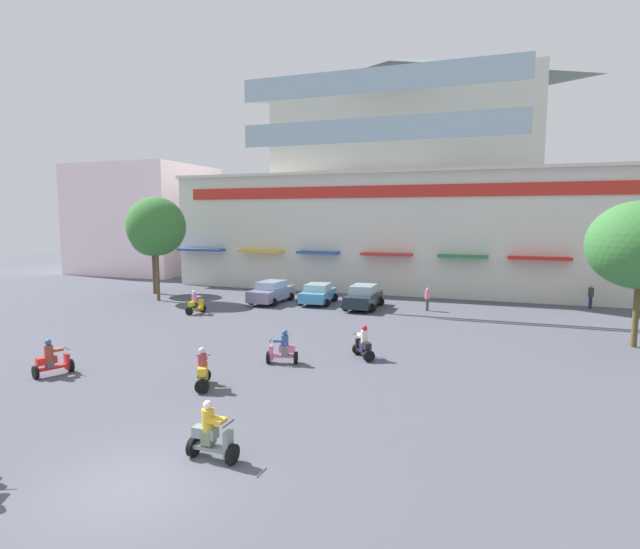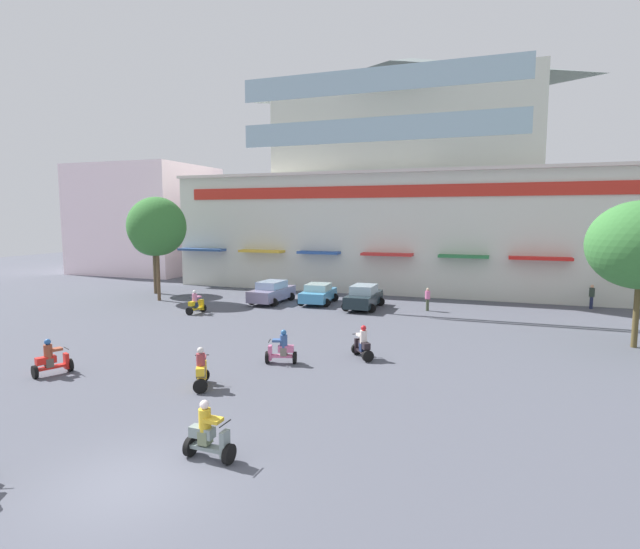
{
  "view_description": "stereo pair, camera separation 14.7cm",
  "coord_description": "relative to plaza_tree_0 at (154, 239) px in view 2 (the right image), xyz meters",
  "views": [
    {
      "loc": [
        7.87,
        -8.99,
        6.32
      ],
      "look_at": [
        -2.32,
        19.91,
        2.73
      ],
      "focal_mm": 28.07,
      "sensor_mm": 36.0,
      "label": 1
    },
    {
      "loc": [
        8.01,
        -8.95,
        6.32
      ],
      "look_at": [
        -2.32,
        19.91,
        2.73
      ],
      "focal_mm": 28.07,
      "sensor_mm": 36.0,
      "label": 2
    }
  ],
  "objects": [
    {
      "name": "ground_plane",
      "position": [
        18.34,
        -11.72,
        -4.5
      ],
      "size": [
        128.0,
        128.0,
        0.0
      ],
      "primitive_type": "plane",
      "color": "#4C4F5A"
    },
    {
      "name": "colonial_building",
      "position": [
        18.34,
        12.49,
        4.03
      ],
      "size": [
        38.9,
        19.76,
        20.35
      ],
      "color": "silver",
      "rests_on": "ground"
    },
    {
      "name": "flank_building_left",
      "position": [
        -11.39,
        13.41,
        1.41
      ],
      "size": [
        13.2,
        11.49,
        11.83
      ],
      "color": "white",
      "rests_on": "ground"
    },
    {
      "name": "plaza_tree_0",
      "position": [
        0.0,
        0.0,
        0.0
      ],
      "size": [
        3.39,
        3.67,
        5.97
      ],
      "color": "brown",
      "rests_on": "ground"
    },
    {
      "name": "plaza_tree_2",
      "position": [
        2.43,
        -2.78,
        1.04
      ],
      "size": [
        4.51,
        3.89,
        7.73
      ],
      "color": "brown",
      "rests_on": "ground"
    },
    {
      "name": "parked_car_0",
      "position": [
        10.86,
        -0.84,
        -3.7
      ],
      "size": [
        2.52,
        4.52,
        1.6
      ],
      "color": "gray",
      "rests_on": "ground"
    },
    {
      "name": "parked_car_1",
      "position": [
        14.18,
        -0.04,
        -3.76
      ],
      "size": [
        2.62,
        4.04,
        1.46
      ],
      "color": "#418FC1",
      "rests_on": "ground"
    },
    {
      "name": "parked_car_2",
      "position": [
        17.78,
        -0.78,
        -3.69
      ],
      "size": [
        2.36,
        4.4,
        1.62
      ],
      "color": "#1A272C",
      "rests_on": "ground"
    },
    {
      "name": "scooter_rider_1",
      "position": [
        9.73,
        -19.03,
        -3.9
      ],
      "size": [
        1.08,
        1.53,
        1.49
      ],
      "color": "black",
      "rests_on": "ground"
    },
    {
      "name": "scooter_rider_2",
      "position": [
        7.95,
        -6.24,
        -3.86
      ],
      "size": [
        0.69,
        1.52,
        1.55
      ],
      "color": "black",
      "rests_on": "ground"
    },
    {
      "name": "scooter_rider_3",
      "position": [
        20.82,
        -12.57,
        -3.89
      ],
      "size": [
        1.27,
        1.42,
        1.52
      ],
      "color": "black",
      "rests_on": "ground"
    },
    {
      "name": "scooter_rider_4",
      "position": [
        17.73,
        -14.48,
        -3.9
      ],
      "size": [
        1.42,
        0.88,
        1.48
      ],
      "color": "black",
      "rests_on": "ground"
    },
    {
      "name": "scooter_rider_5",
      "position": [
        16.19,
        -18.3,
        -3.85
      ],
      "size": [
        1.14,
        1.49,
        1.56
      ],
      "color": "black",
      "rests_on": "ground"
    },
    {
      "name": "scooter_rider_6",
      "position": [
        19.44,
        -22.98,
        -3.84
      ],
      "size": [
        1.33,
        0.56,
        1.59
      ],
      "color": "black",
      "rests_on": "ground"
    },
    {
      "name": "pedestrian_0",
      "position": [
        32.47,
        4.3,
        -3.55
      ],
      "size": [
        0.48,
        0.48,
        1.66
      ],
      "color": "#212546",
      "rests_on": "ground"
    },
    {
      "name": "pedestrian_1",
      "position": [
        22.02,
        -0.18,
        -3.62
      ],
      "size": [
        0.4,
        0.4,
        1.55
      ],
      "color": "#404A35",
      "rests_on": "ground"
    }
  ]
}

